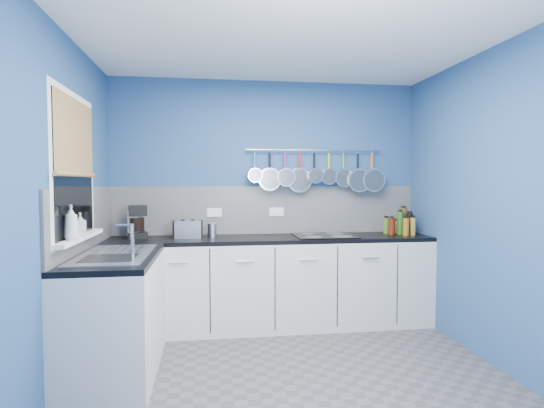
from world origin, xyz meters
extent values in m
cube|color=#47474C|center=(0.00, 0.00, -0.01)|extent=(3.20, 3.00, 0.02)
cube|color=white|center=(0.00, 0.00, 2.51)|extent=(3.20, 3.00, 0.02)
cube|color=navy|center=(0.00, 1.51, 1.25)|extent=(3.20, 0.02, 2.50)
cube|color=navy|center=(0.00, -1.51, 1.25)|extent=(3.20, 0.02, 2.50)
cube|color=navy|center=(-1.61, 0.00, 1.25)|extent=(0.02, 3.00, 2.50)
cube|color=navy|center=(1.61, 0.00, 1.25)|extent=(0.02, 3.00, 2.50)
cube|color=#97999C|center=(0.00, 1.49, 1.15)|extent=(3.20, 0.02, 0.50)
cube|color=#97999C|center=(-1.59, 0.60, 1.15)|extent=(0.02, 1.80, 0.50)
cube|color=silver|center=(0.00, 1.20, 0.43)|extent=(3.20, 0.60, 0.86)
cube|color=black|center=(0.00, 1.20, 0.88)|extent=(3.20, 0.60, 0.04)
cube|color=silver|center=(-1.30, 0.30, 0.43)|extent=(0.60, 1.20, 0.86)
cube|color=black|center=(-1.30, 0.30, 0.88)|extent=(0.60, 1.20, 0.04)
cube|color=white|center=(-1.58, 0.30, 1.55)|extent=(0.01, 1.00, 1.10)
cube|color=black|center=(-1.57, 0.30, 1.55)|extent=(0.01, 0.90, 1.00)
cube|color=#96674B|center=(-1.56, 0.30, 1.77)|extent=(0.01, 0.90, 0.55)
cube|color=white|center=(-1.55, 0.30, 1.04)|extent=(0.10, 0.98, 0.03)
cube|color=silver|center=(-1.30, 0.30, 0.90)|extent=(0.50, 0.95, 0.01)
cube|color=white|center=(-0.55, 1.48, 1.13)|extent=(0.15, 0.01, 0.09)
cube|color=white|center=(0.10, 1.48, 1.13)|extent=(0.15, 0.01, 0.09)
cylinder|color=silver|center=(0.50, 1.45, 1.78)|extent=(1.45, 0.02, 0.02)
imported|color=white|center=(-1.53, 0.05, 1.17)|extent=(0.12, 0.12, 0.24)
imported|color=white|center=(-1.53, 0.26, 1.14)|extent=(0.10, 0.10, 0.17)
cylinder|color=white|center=(-1.33, 1.29, 1.03)|extent=(0.14, 0.14, 0.26)
cube|color=silver|center=(-0.81, 1.24, 0.99)|extent=(0.27, 0.16, 0.17)
cylinder|color=silver|center=(-0.58, 1.30, 0.97)|extent=(0.10, 0.10, 0.13)
cube|color=black|center=(0.54, 1.17, 0.91)|extent=(0.60, 0.52, 0.01)
cylinder|color=brown|center=(1.44, 1.31, 1.04)|extent=(0.07, 0.07, 0.27)
cylinder|color=brown|center=(1.37, 1.32, 0.97)|extent=(0.05, 0.05, 0.13)
cylinder|color=#3F721E|center=(1.25, 1.32, 0.98)|extent=(0.06, 0.06, 0.17)
cylinder|color=black|center=(1.46, 1.21, 1.01)|extent=(0.07, 0.07, 0.22)
cylinder|color=#265919|center=(1.37, 1.23, 1.02)|extent=(0.06, 0.06, 0.24)
cylinder|color=#4C190C|center=(1.27, 1.21, 0.98)|extent=(0.07, 0.07, 0.17)
cylinder|color=olive|center=(1.47, 1.14, 0.99)|extent=(0.06, 0.06, 0.18)
cylinder|color=#8C5914|center=(1.38, 1.11, 0.99)|extent=(0.06, 0.06, 0.18)
camera|label=1|loc=(-0.59, -3.05, 1.44)|focal=28.70mm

